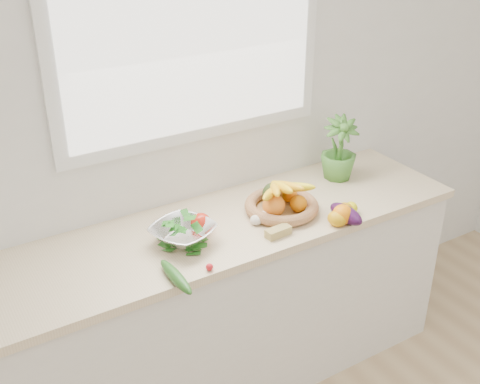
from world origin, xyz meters
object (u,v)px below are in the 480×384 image
apple (201,223)px  fruit_basket (281,202)px  potted_herb (339,149)px  colander_with_spinach (183,230)px  eggplant (346,214)px  cucumber (176,277)px

apple → fruit_basket: fruit_basket is taller
potted_herb → apple: bearing=-172.5°
potted_herb → colander_with_spinach: size_ratio=0.99×
potted_herb → fruit_basket: (-0.45, -0.15, -0.11)m
eggplant → colander_with_spinach: 0.73m
apple → potted_herb: size_ratio=0.27×
potted_herb → colander_with_spinach: (-0.96, -0.15, -0.09)m
apple → cucumber: apple is taller
cucumber → potted_herb: potted_herb is taller
cucumber → fruit_basket: size_ratio=0.64×
colander_with_spinach → potted_herb: bearing=9.1°
apple → potted_herb: bearing=7.5°
cucumber → colander_with_spinach: bearing=57.4°
cucumber → colander_with_spinach: 0.28m
apple → eggplant: size_ratio=0.46×
eggplant → fruit_basket: size_ratio=0.49×
apple → potted_herb: (0.85, 0.11, 0.11)m
eggplant → potted_herb: (0.26, 0.37, 0.12)m
apple → cucumber: 0.37m
cucumber → potted_herb: size_ratio=0.77×
cucumber → colander_with_spinach: colander_with_spinach is taller
eggplant → cucumber: bearing=-179.0°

